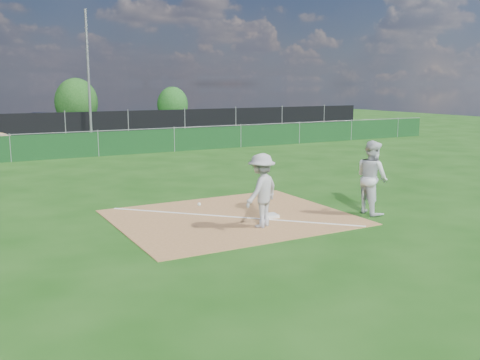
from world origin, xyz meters
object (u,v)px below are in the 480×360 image
tree_right (173,105)px  tree_mid (76,102)px  play_at_first (261,190)px  car_right (100,123)px  car_mid (49,124)px  light_pole (88,76)px  first_base (270,216)px  runner (372,177)px

tree_right → tree_mid: bearing=-171.5°
play_at_first → car_right: bearing=83.4°
car_mid → car_right: 3.64m
car_right → light_pole: bearing=152.9°
play_at_first → tree_mid: size_ratio=0.64×
first_base → play_at_first: bearing=-135.5°
car_right → first_base: bearing=167.6°
first_base → tree_mid: bearing=86.5°
first_base → tree_right: (10.76, 33.92, 1.63)m
light_pole → car_right: bearing=70.0°
car_mid → tree_mid: bearing=-52.7°
play_at_first → tree_mid: tree_mid is taller
play_at_first → tree_right: (11.47, 34.61, 0.75)m
light_pole → tree_mid: (1.37, 10.40, -1.94)m
play_at_first → runner: bearing=-3.7°
runner → light_pole: bearing=11.1°
runner → car_right: bearing=6.2°
runner → car_mid: runner is taller
play_at_first → first_base: bearing=44.5°
light_pole → first_base: (-0.60, -22.21, -3.94)m
tree_mid → tree_right: size_ratio=1.22×
tree_right → light_pole: bearing=-131.0°
runner → first_base: bearing=77.2°
tree_mid → first_base: bearing=-93.5°
light_pole → play_at_first: (-1.31, -22.91, -3.06)m
light_pole → first_base: 22.57m
first_base → tree_right: bearing=72.4°
tree_mid → tree_right: (8.79, 1.31, -0.37)m
first_base → car_right: 27.77m
first_base → runner: size_ratio=0.19×
first_base → light_pole: bearing=88.5°
play_at_first → runner: runner is taller
first_base → runner: runner is taller
car_mid → car_right: car_mid is taller
car_mid → play_at_first: bearing=158.9°
runner → car_right: (-0.10, 28.56, -0.31)m
tree_right → play_at_first: bearing=-108.3°
play_at_first → car_right: (3.28, 28.34, -0.24)m
tree_right → car_mid: bearing=-151.7°
play_at_first → car_mid: (-0.36, 28.23, -0.15)m
runner → car_right: runner is taller
car_mid → tree_mid: 6.05m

